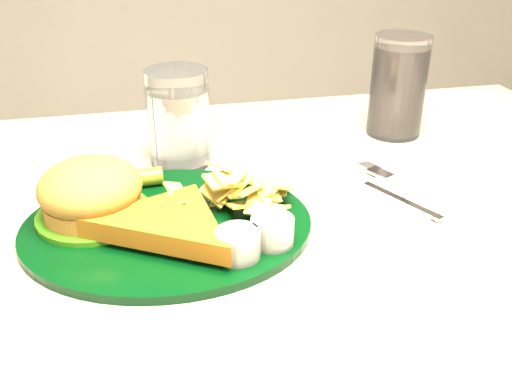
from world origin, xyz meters
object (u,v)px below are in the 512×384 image
(cola_glass, at_px, (398,86))
(fork_napkin, at_px, (398,197))
(water_glass, at_px, (179,118))
(dinner_plate, at_px, (166,201))

(cola_glass, distance_m, fork_napkin, 0.24)
(fork_napkin, bearing_deg, cola_glass, 41.12)
(cola_glass, relative_size, fork_napkin, 1.00)
(water_glass, bearing_deg, cola_glass, 6.47)
(dinner_plate, bearing_deg, water_glass, 85.08)
(dinner_plate, distance_m, water_glass, 0.18)
(dinner_plate, xyz_separation_m, fork_napkin, (0.28, 0.01, -0.03))
(water_glass, distance_m, cola_glass, 0.34)
(water_glass, height_order, fork_napkin, water_glass)
(water_glass, xyz_separation_m, cola_glass, (0.34, 0.04, 0.01))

